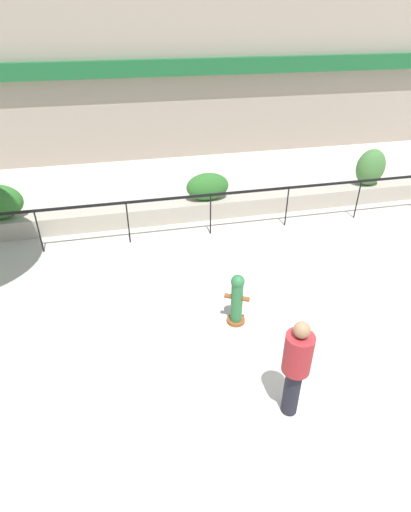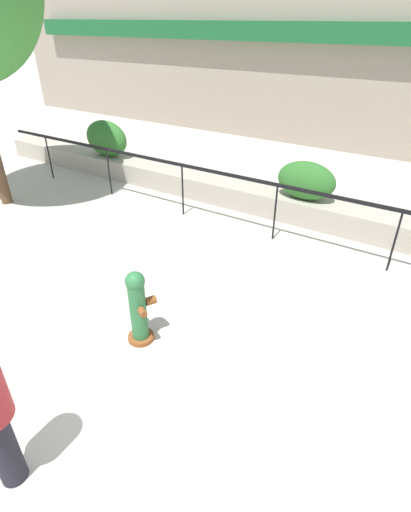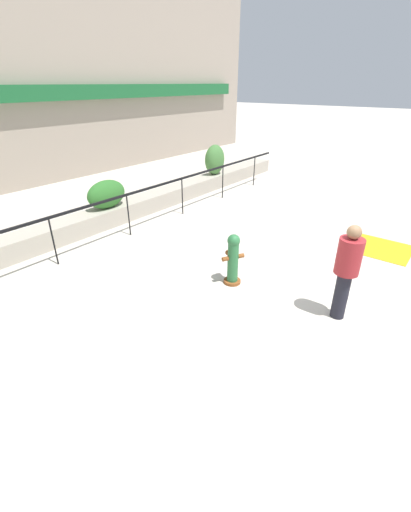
# 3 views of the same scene
# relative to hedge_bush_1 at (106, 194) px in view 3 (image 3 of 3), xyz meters

# --- Properties ---
(ground_plane) EXTENTS (120.00, 120.00, 0.00)m
(ground_plane) POSITION_rel_hedge_bush_1_xyz_m (-0.18, -6.00, -0.89)
(ground_plane) COLOR beige
(planter_wall_low) EXTENTS (18.00, 0.70, 0.50)m
(planter_wall_low) POSITION_rel_hedge_bush_1_xyz_m (-0.18, 0.00, -0.64)
(planter_wall_low) COLOR #ADA393
(planter_wall_low) RESTS_ON ground
(fence_railing_segment) EXTENTS (15.00, 0.05, 1.15)m
(fence_railing_segment) POSITION_rel_hedge_bush_1_xyz_m (-0.18, -1.10, 0.12)
(fence_railing_segment) COLOR black
(fence_railing_segment) RESTS_ON ground
(hedge_bush_1) EXTENTS (1.21, 0.58, 0.79)m
(hedge_bush_1) POSITION_rel_hedge_bush_1_xyz_m (0.00, 0.00, 0.00)
(hedge_bush_1) COLOR #2D6B28
(hedge_bush_1) RESTS_ON planter_wall_low
(hedge_bush_2) EXTENTS (0.91, 0.65, 1.11)m
(hedge_bush_2) POSITION_rel_hedge_bush_1_xyz_m (5.10, 0.00, 0.16)
(hedge_bush_2) COLOR #427538
(hedge_bush_2) RESTS_ON planter_wall_low
(fire_hydrant) EXTENTS (0.48, 0.49, 1.08)m
(fire_hydrant) POSITION_rel_hedge_bush_1_xyz_m (-0.52, -4.68, -0.34)
(fire_hydrant) COLOR brown
(fire_hydrant) RESTS_ON ground
(pedestrian) EXTENTS (0.43, 0.43, 1.73)m
(pedestrian) POSITION_rel_hedge_bush_1_xyz_m (-0.32, -6.79, 0.09)
(pedestrian) COLOR black
(pedestrian) RESTS_ON ground
(tactile_warning_pad) EXTENTS (1.34, 1.34, 0.01)m
(tactile_warning_pad) POSITION_rel_hedge_bush_1_xyz_m (3.12, -6.70, -0.89)
(tactile_warning_pad) COLOR gold
(tactile_warning_pad) RESTS_ON ground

